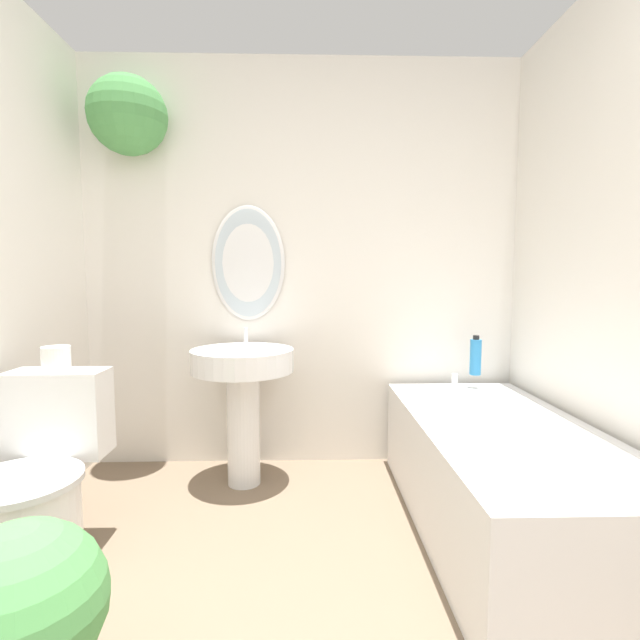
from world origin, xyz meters
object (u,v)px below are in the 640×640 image
at_px(bathtub, 502,475).
at_px(potted_plant, 20,615).
at_px(shampoo_bottle, 476,356).
at_px(toilet_paper_roll, 56,359).
at_px(pedestal_sink, 243,384).
at_px(toilet, 33,497).

bearing_deg(bathtub, potted_plant, -150.26).
height_order(shampoo_bottle, toilet_paper_roll, toilet_paper_roll).
height_order(bathtub, toilet_paper_roll, toilet_paper_roll).
relative_size(pedestal_sink, shampoo_bottle, 3.70).
bearing_deg(potted_plant, bathtub, 29.74).
bearing_deg(toilet_paper_roll, toilet, -90.00).
xyz_separation_m(pedestal_sink, potted_plant, (-0.34, -1.40, -0.24)).
height_order(bathtub, shampoo_bottle, shampoo_bottle).
height_order(toilet, shampoo_bottle, shampoo_bottle).
bearing_deg(pedestal_sink, toilet_paper_roll, -140.91).
height_order(pedestal_sink, shampoo_bottle, pedestal_sink).
bearing_deg(potted_plant, shampoo_bottle, 43.00).
xyz_separation_m(pedestal_sink, shampoo_bottle, (1.32, 0.15, 0.12)).
relative_size(toilet, toilet_paper_roll, 6.76).
relative_size(pedestal_sink, potted_plant, 1.57).
bearing_deg(shampoo_bottle, pedestal_sink, -173.71).
bearing_deg(bathtub, toilet, -172.51).
height_order(potted_plant, toilet_paper_roll, toilet_paper_roll).
relative_size(potted_plant, toilet_paper_roll, 4.90).
distance_m(shampoo_bottle, toilet_paper_roll, 2.12).
relative_size(shampoo_bottle, potted_plant, 0.42).
distance_m(pedestal_sink, toilet_paper_roll, 0.91).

